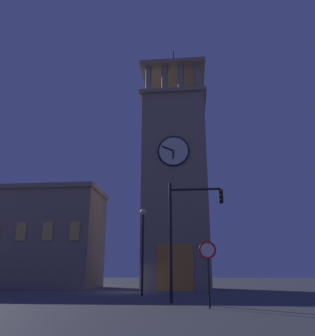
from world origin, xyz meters
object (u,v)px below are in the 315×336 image
at_px(no_horn_sign, 208,255).
at_px(adjacent_wing_building, 12,238).
at_px(traffic_signal_near, 186,222).
at_px(street_lamp, 143,235).
at_px(clocktower, 175,184).

bearing_deg(no_horn_sign, adjacent_wing_building, -45.20).
bearing_deg(traffic_signal_near, street_lamp, -59.97).
relative_size(clocktower, traffic_signal_near, 4.19).
xyz_separation_m(clocktower, no_horn_sign, (-2.16, 18.52, -8.12)).
height_order(clocktower, street_lamp, clocktower).
relative_size(traffic_signal_near, street_lamp, 1.08).
bearing_deg(adjacent_wing_building, street_lamp, 143.15).
distance_m(adjacent_wing_building, no_horn_sign, 28.93).
relative_size(clocktower, no_horn_sign, 9.38).
xyz_separation_m(traffic_signal_near, no_horn_sign, (-0.94, 2.84, -1.92)).
relative_size(adjacent_wing_building, street_lamp, 3.32).
height_order(clocktower, no_horn_sign, clocktower).
xyz_separation_m(adjacent_wing_building, no_horn_sign, (-20.28, 20.42, -2.99)).
bearing_deg(traffic_signal_near, clocktower, -85.56).
distance_m(traffic_signal_near, no_horn_sign, 3.55).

